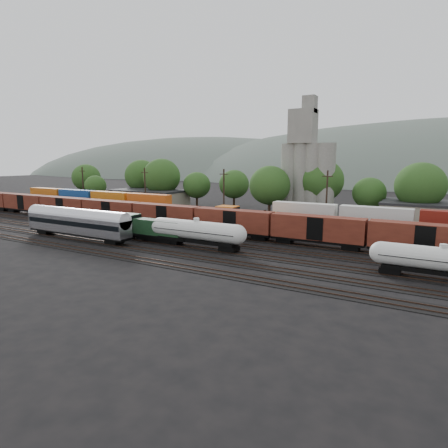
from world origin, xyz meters
The scene contains 14 objects.
ground centered at (0.00, 0.00, 0.00)m, with size 600.00×600.00×0.00m, color black.
tracks centered at (0.00, 0.00, 0.05)m, with size 180.00×33.20×0.20m.
green_locomotive centered at (-12.30, -5.00, 2.44)m, with size 16.08×2.84×4.26m.
tank_car_a centered at (-1.73, -5.00, 2.75)m, with size 17.68×3.17×4.63m.
tank_car_b centered at (32.51, -5.00, 2.51)m, with size 16.06×2.88×4.21m.
passenger_coach centered at (-23.89, -10.00, 3.28)m, with size 23.54×2.90×5.35m.
orange_locomotive centered at (0.39, 10.00, 2.71)m, with size 19.11×3.18×4.78m.
boxcar_string centered at (-8.10, 5.00, 3.12)m, with size 153.60×2.90×4.20m.
container_wall centered at (-5.00, 15.00, 2.79)m, with size 160.00×2.60×5.80m.
grain_silo centered at (3.28, 36.00, 11.26)m, with size 13.40×5.00×29.00m.
industrial_sheds centered at (6.63, 35.25, 2.56)m, with size 119.38×17.26×5.10m.
tree_band centered at (-5.47, 38.07, 7.94)m, with size 166.72×21.84×14.48m.
utility_poles centered at (0.00, 22.00, 6.21)m, with size 122.20×0.36×12.00m.
distant_hills centered at (23.92, 260.00, -20.56)m, with size 860.00×286.00×130.00m.
Camera 1 is at (31.15, -54.11, 14.09)m, focal length 30.00 mm.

